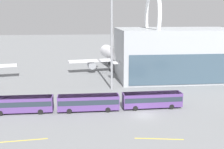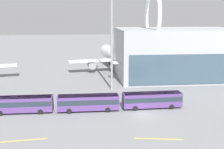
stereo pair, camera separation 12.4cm
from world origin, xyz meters
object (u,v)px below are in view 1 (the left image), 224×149
at_px(airliner_at_gate_far, 119,57).
at_px(shuttle_bus_1, 88,102).
at_px(shuttle_bus_0, 21,104).
at_px(floodlight_mast, 112,8).
at_px(shuttle_bus_2, 152,99).

distance_m(airliner_at_gate_far, shuttle_bus_1, 40.83).
bearing_deg(shuttle_bus_0, airliner_at_gate_far, 58.68).
relative_size(airliner_at_gate_far, shuttle_bus_1, 3.10).
xyz_separation_m(shuttle_bus_0, floodlight_mast, (18.81, 15.46, 17.94)).
height_order(shuttle_bus_1, floodlight_mast, floodlight_mast).
xyz_separation_m(shuttle_bus_1, floodlight_mast, (6.13, 15.64, 17.94)).
distance_m(airliner_at_gate_far, shuttle_bus_2, 38.97).
bearing_deg(airliner_at_gate_far, shuttle_bus_2, 173.02).
bearing_deg(shuttle_bus_0, shuttle_bus_2, 0.31).
distance_m(airliner_at_gate_far, floodlight_mast, 28.44).
distance_m(shuttle_bus_1, shuttle_bus_2, 12.70).
distance_m(airliner_at_gate_far, shuttle_bus_0, 45.70).
xyz_separation_m(shuttle_bus_0, shuttle_bus_2, (25.38, 0.25, 0.00)).
distance_m(shuttle_bus_0, shuttle_bus_2, 25.38).
bearing_deg(shuttle_bus_2, floodlight_mast, 111.97).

